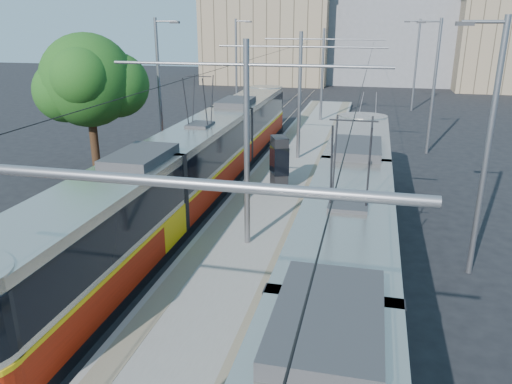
# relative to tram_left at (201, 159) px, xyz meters

# --- Properties ---
(platform) EXTENTS (4.00, 50.00, 0.30)m
(platform) POSITION_rel_tram_left_xyz_m (3.60, 3.51, -1.56)
(platform) COLOR gray
(platform) RESTS_ON ground
(tactile_strip_left) EXTENTS (0.70, 50.00, 0.01)m
(tactile_strip_left) POSITION_rel_tram_left_xyz_m (2.15, 3.51, -1.40)
(tactile_strip_left) COLOR gray
(tactile_strip_left) RESTS_ON platform
(tactile_strip_right) EXTENTS (0.70, 50.00, 0.01)m
(tactile_strip_right) POSITION_rel_tram_left_xyz_m (5.05, 3.51, -1.40)
(tactile_strip_right) COLOR gray
(tactile_strip_right) RESTS_ON platform
(rails) EXTENTS (8.71, 70.00, 0.03)m
(rails) POSITION_rel_tram_left_xyz_m (3.60, 3.51, -1.69)
(rails) COLOR gray
(rails) RESTS_ON ground
(tram_left) EXTENTS (2.43, 30.80, 5.50)m
(tram_left) POSITION_rel_tram_left_xyz_m (0.00, 0.00, 0.00)
(tram_left) COLOR black
(tram_left) RESTS_ON ground
(tram_right) EXTENTS (2.43, 28.12, 5.50)m
(tram_right) POSITION_rel_tram_left_xyz_m (7.20, -8.94, 0.15)
(tram_right) COLOR black
(tram_right) RESTS_ON ground
(catenary) EXTENTS (9.20, 70.00, 7.00)m
(catenary) POSITION_rel_tram_left_xyz_m (3.60, 0.66, 2.82)
(catenary) COLOR slate
(catenary) RESTS_ON platform
(street_lamps) EXTENTS (15.18, 38.22, 8.00)m
(street_lamps) POSITION_rel_tram_left_xyz_m (3.60, 7.51, 2.48)
(street_lamps) COLOR slate
(street_lamps) RESTS_ON ground
(shelter) EXTENTS (1.08, 1.31, 2.49)m
(shelter) POSITION_rel_tram_left_xyz_m (3.56, 0.78, -0.10)
(shelter) COLOR black
(shelter) RESTS_ON platform
(tree) EXTENTS (5.05, 4.67, 7.33)m
(tree) POSITION_rel_tram_left_xyz_m (-5.85, 1.30, 3.25)
(tree) COLOR #382314
(tree) RESTS_ON ground
(building_left) EXTENTS (16.32, 12.24, 12.09)m
(building_left) POSITION_rel_tram_left_xyz_m (-6.40, 46.51, 4.35)
(building_left) COLOR gray
(building_left) RESTS_ON ground
(building_centre) EXTENTS (18.36, 14.28, 17.68)m
(building_centre) POSITION_rel_tram_left_xyz_m (9.60, 50.51, 7.14)
(building_centre) COLOR gray
(building_centre) RESTS_ON ground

